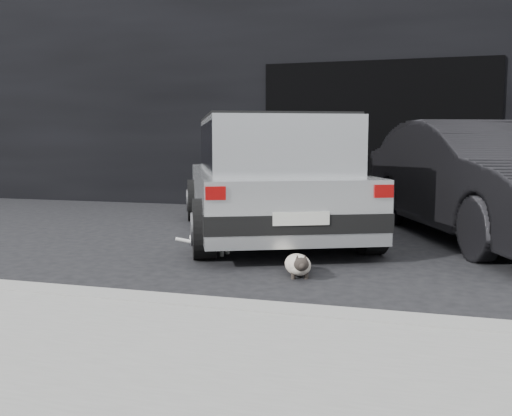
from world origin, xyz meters
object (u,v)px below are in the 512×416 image
(second_car, at_px, (484,180))
(silver_hatchback, at_px, (269,171))
(cat_white, at_px, (215,238))
(cat_siamese, at_px, (298,265))

(second_car, bearing_deg, silver_hatchback, 168.52)
(cat_white, bearing_deg, second_car, 130.64)
(silver_hatchback, distance_m, cat_white, 1.53)
(silver_hatchback, bearing_deg, cat_white, -124.02)
(silver_hatchback, xyz_separation_m, cat_siamese, (0.84, -2.11, -0.73))
(cat_siamese, xyz_separation_m, cat_white, (-1.08, 0.75, 0.07))
(silver_hatchback, distance_m, second_car, 2.67)
(second_car, height_order, cat_white, second_car)
(silver_hatchback, height_order, cat_siamese, silver_hatchback)
(silver_hatchback, xyz_separation_m, second_car, (2.63, 0.47, -0.09))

